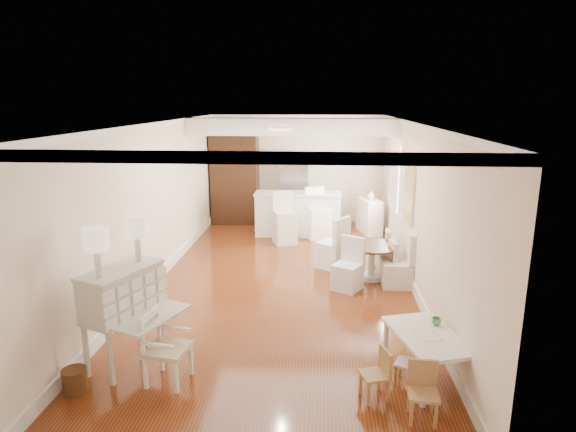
# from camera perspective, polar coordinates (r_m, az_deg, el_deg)

# --- Properties ---
(room) EXTENTS (9.00, 9.04, 2.82)m
(room) POSITION_cam_1_polar(r_m,az_deg,el_deg) (8.51, -0.15, 5.55)
(room) COLOR brown
(room) RESTS_ON ground
(secretary_bureau) EXTENTS (1.27, 1.28, 1.24)m
(secretary_bureau) POSITION_cam_1_polar(r_m,az_deg,el_deg) (6.27, -18.83, -11.21)
(secretary_bureau) COLOR silver
(secretary_bureau) RESTS_ON ground
(gustavian_armchair) EXTENTS (0.56, 0.56, 0.85)m
(gustavian_armchair) POSITION_cam_1_polar(r_m,az_deg,el_deg) (5.84, -14.09, -14.93)
(gustavian_armchair) COLOR white
(gustavian_armchair) RESTS_ON ground
(wicker_basket) EXTENTS (0.29, 0.29, 0.27)m
(wicker_basket) POSITION_cam_1_polar(r_m,az_deg,el_deg) (6.14, -23.96, -17.38)
(wicker_basket) COLOR #54341A
(wicker_basket) RESTS_ON ground
(kids_table) EXTENTS (0.95, 1.25, 0.56)m
(kids_table) POSITION_cam_1_polar(r_m,az_deg,el_deg) (6.03, 16.00, -15.68)
(kids_table) COLOR white
(kids_table) RESTS_ON ground
(kids_chair_a) EXTENTS (0.35, 0.35, 0.58)m
(kids_chair_a) POSITION_cam_1_polar(r_m,az_deg,el_deg) (5.55, 10.20, -17.97)
(kids_chair_a) COLOR #A67F4B
(kids_chair_a) RESTS_ON ground
(kids_chair_b) EXTENTS (0.34, 0.34, 0.53)m
(kids_chair_b) POSITION_cam_1_polar(r_m,az_deg,el_deg) (5.88, 13.98, -16.50)
(kids_chair_b) COLOR #A8854C
(kids_chair_b) RESTS_ON ground
(kids_chair_c) EXTENTS (0.32, 0.32, 0.62)m
(kids_chair_c) POSITION_cam_1_polar(r_m,az_deg,el_deg) (5.32, 15.72, -19.54)
(kids_chair_c) COLOR #AA7C4D
(kids_chair_c) RESTS_ON ground
(banquette) EXTENTS (0.52, 1.60, 0.98)m
(banquette) POSITION_cam_1_polar(r_m,az_deg,el_deg) (9.09, 12.33, -3.90)
(banquette) COLOR silver
(banquette) RESTS_ON ground
(dining_table) EXTENTS (0.99, 0.99, 0.64)m
(dining_table) POSITION_cam_1_polar(r_m,az_deg,el_deg) (8.86, 9.86, -5.39)
(dining_table) COLOR #492D17
(dining_table) RESTS_ON ground
(slip_chair_near) EXTENTS (0.59, 0.60, 0.90)m
(slip_chair_near) POSITION_cam_1_polar(r_m,az_deg,el_deg) (8.28, 7.09, -5.72)
(slip_chair_near) COLOR white
(slip_chair_near) RESTS_ON ground
(slip_chair_far) EXTENTS (0.69, 0.68, 1.02)m
(slip_chair_far) POSITION_cam_1_polar(r_m,az_deg,el_deg) (9.30, 5.25, -3.10)
(slip_chair_far) COLOR white
(slip_chair_far) RESTS_ON ground
(breakfast_counter) EXTENTS (2.05, 0.65, 1.03)m
(breakfast_counter) POSITION_cam_1_polar(r_m,az_deg,el_deg) (11.51, 1.18, 0.24)
(breakfast_counter) COLOR white
(breakfast_counter) RESTS_ON ground
(bar_stool_left) EXTENTS (0.60, 0.60, 1.17)m
(bar_stool_left) POSITION_cam_1_polar(r_m,az_deg,el_deg) (10.80, -0.38, -0.25)
(bar_stool_left) COLOR silver
(bar_stool_left) RESTS_ON ground
(bar_stool_right) EXTENTS (0.63, 0.63, 1.19)m
(bar_stool_right) POSITION_cam_1_polar(r_m,az_deg,el_deg) (11.25, 3.49, 0.33)
(bar_stool_right) COLOR white
(bar_stool_right) RESTS_ON ground
(pantry_cabinet) EXTENTS (1.20, 0.60, 2.30)m
(pantry_cabinet) POSITION_cam_1_polar(r_m,az_deg,el_deg) (12.63, -6.30, 4.31)
(pantry_cabinet) COLOR #381E11
(pantry_cabinet) RESTS_ON ground
(fridge) EXTENTS (0.75, 0.65, 1.80)m
(fridge) POSITION_cam_1_polar(r_m,az_deg,el_deg) (12.45, 2.36, 3.07)
(fridge) COLOR silver
(fridge) RESTS_ON ground
(sideboard) EXTENTS (0.60, 0.94, 0.83)m
(sideboard) POSITION_cam_1_polar(r_m,az_deg,el_deg) (11.89, 9.61, -0.00)
(sideboard) COLOR silver
(sideboard) RESTS_ON ground
(pencil_cup) EXTENTS (0.12, 0.12, 0.09)m
(pencil_cup) POSITION_cam_1_polar(r_m,az_deg,el_deg) (6.14, 17.15, -11.84)
(pencil_cup) COLOR #5A9A60
(pencil_cup) RESTS_ON kids_table
(branch_vase) EXTENTS (0.23, 0.23, 0.20)m
(branch_vase) POSITION_cam_1_polar(r_m,az_deg,el_deg) (11.80, 9.83, 2.46)
(branch_vase) COLOR white
(branch_vase) RESTS_ON sideboard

